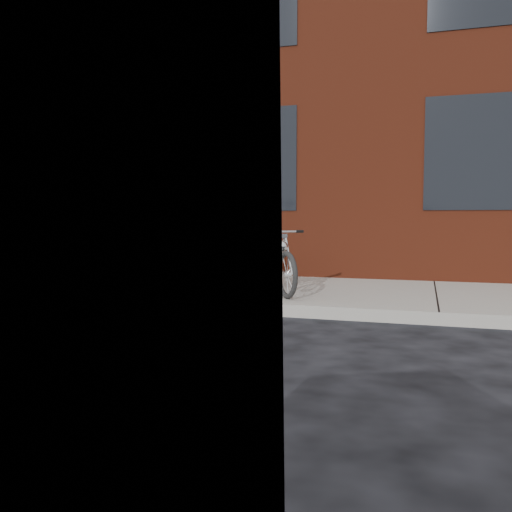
% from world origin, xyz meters
% --- Properties ---
extents(ground, '(120.00, 120.00, 0.00)m').
position_xyz_m(ground, '(0.00, 0.00, 0.00)').
color(ground, black).
rests_on(ground, ground).
extents(sidewalk, '(22.00, 3.00, 0.15)m').
position_xyz_m(sidewalk, '(0.00, 1.50, 0.07)').
color(sidewalk, '#989796').
rests_on(sidewalk, ground).
extents(building_brick, '(22.00, 10.00, 8.00)m').
position_xyz_m(building_brick, '(0.00, 8.00, 4.00)').
color(building_brick, maroon).
rests_on(building_brick, ground).
extents(chopper_purple, '(0.72, 2.39, 1.36)m').
position_xyz_m(chopper_purple, '(-0.37, 1.03, 0.59)').
color(chopper_purple, black).
rests_on(chopper_purple, sidewalk).
extents(chopper_blue, '(1.35, 1.76, 0.92)m').
position_xyz_m(chopper_blue, '(0.69, 1.11, 0.53)').
color(chopper_blue, black).
rests_on(chopper_blue, sidewalk).
extents(chopper_third, '(0.92, 2.38, 1.25)m').
position_xyz_m(chopper_third, '(-1.91, 2.15, 0.59)').
color(chopper_third, black).
rests_on(chopper_third, sidewalk).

